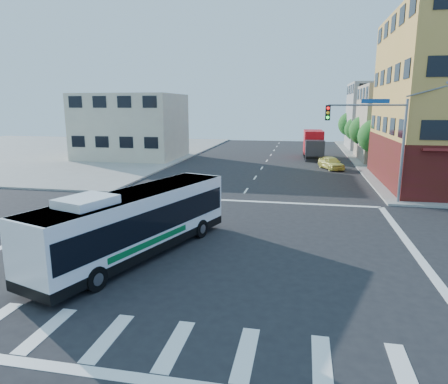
# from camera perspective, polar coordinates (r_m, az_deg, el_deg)

# --- Properties ---
(ground) EXTENTS (120.00, 120.00, 0.00)m
(ground) POSITION_cam_1_polar(r_m,az_deg,el_deg) (19.18, -2.41, -7.76)
(ground) COLOR black
(ground) RESTS_ON ground
(sidewalk_nw) EXTENTS (50.00, 50.00, 0.15)m
(sidewalk_nw) POSITION_cam_1_polar(r_m,az_deg,el_deg) (65.90, -25.56, 5.37)
(sidewalk_nw) COLOR gray
(sidewalk_nw) RESTS_ON ground
(building_east_near) EXTENTS (12.06, 10.06, 9.00)m
(building_east_near) POSITION_cam_1_polar(r_m,az_deg,el_deg) (53.07, 25.38, 8.83)
(building_east_near) COLOR tan
(building_east_near) RESTS_ON ground
(building_east_far) EXTENTS (12.06, 10.06, 10.00)m
(building_east_far) POSITION_cam_1_polar(r_m,az_deg,el_deg) (66.72, 22.55, 9.95)
(building_east_far) COLOR #9E9E99
(building_east_far) RESTS_ON ground
(building_west) EXTENTS (12.06, 10.06, 8.00)m
(building_west) POSITION_cam_1_polar(r_m,az_deg,el_deg) (52.12, -13.08, 9.08)
(building_west) COLOR beige
(building_west) RESTS_ON ground
(signal_mast_ne) EXTENTS (7.91, 1.13, 8.07)m
(signal_mast_ne) POSITION_cam_1_polar(r_m,az_deg,el_deg) (28.58, 21.09, 8.26)
(signal_mast_ne) COLOR gray
(signal_mast_ne) RESTS_ON ground
(street_tree_a) EXTENTS (3.60, 3.60, 5.53)m
(street_tree_a) POSITION_cam_1_polar(r_m,az_deg,el_deg) (46.16, 20.90, 7.73)
(street_tree_a) COLOR #382514
(street_tree_a) RESTS_ON ground
(street_tree_b) EXTENTS (3.80, 3.80, 5.79)m
(street_tree_b) POSITION_cam_1_polar(r_m,az_deg,el_deg) (54.04, 19.54, 8.53)
(street_tree_b) COLOR #382514
(street_tree_b) RESTS_ON ground
(street_tree_c) EXTENTS (3.40, 3.40, 5.29)m
(street_tree_c) POSITION_cam_1_polar(r_m,az_deg,el_deg) (61.98, 18.50, 8.71)
(street_tree_c) COLOR #382514
(street_tree_c) RESTS_ON ground
(street_tree_d) EXTENTS (4.00, 4.00, 6.03)m
(street_tree_d) POSITION_cam_1_polar(r_m,az_deg,el_deg) (69.90, 17.73, 9.43)
(street_tree_d) COLOR #382514
(street_tree_d) RESTS_ON ground
(transit_bus) EXTENTS (5.62, 10.99, 3.20)m
(transit_bus) POSITION_cam_1_polar(r_m,az_deg,el_deg) (17.98, -12.35, -4.16)
(transit_bus) COLOR black
(transit_bus) RESTS_ON ground
(box_truck) EXTENTS (2.54, 7.77, 3.46)m
(box_truck) POSITION_cam_1_polar(r_m,az_deg,el_deg) (52.38, 12.66, 6.57)
(box_truck) COLOR #2A2A2F
(box_truck) RESTS_ON ground
(parked_car) EXTENTS (2.92, 4.26, 1.35)m
(parked_car) POSITION_cam_1_polar(r_m,az_deg,el_deg) (43.66, 15.06, 4.04)
(parked_car) COLOR #E3D95A
(parked_car) RESTS_ON ground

